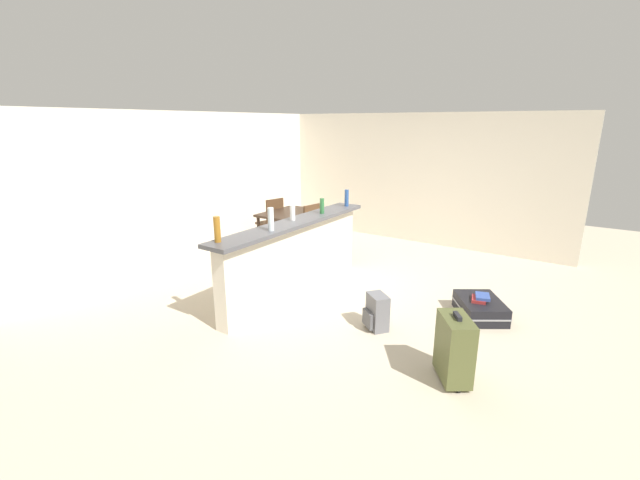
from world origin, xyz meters
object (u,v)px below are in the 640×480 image
at_px(suitcase_flat_black, 480,308).
at_px(bottle_clear, 271,219).
at_px(bottle_white, 293,213).
at_px(bottle_blue, 347,198).
at_px(dining_chair_near_partition, 316,229).
at_px(dining_table, 290,217).
at_px(suitcase_upright_olive, 454,348).
at_px(bottle_amber, 217,229).
at_px(bottle_green, 322,206).
at_px(backpack_grey, 377,312).
at_px(dining_chair_far_side, 272,220).
at_px(book_stack, 481,298).

bearing_deg(suitcase_flat_black, bottle_clear, 119.25).
bearing_deg(bottle_white, bottle_blue, -4.61).
bearing_deg(dining_chair_near_partition, bottle_blue, -108.51).
height_order(dining_table, suitcase_upright_olive, dining_table).
distance_m(bottle_amber, bottle_green, 1.90).
relative_size(bottle_green, dining_chair_near_partition, 0.24).
distance_m(bottle_blue, dining_table, 1.47).
relative_size(dining_table, backpack_grey, 2.62).
relative_size(bottle_blue, dining_chair_far_side, 0.28).
xyz_separation_m(bottle_green, suitcase_upright_olive, (-1.44, -2.41, -0.82)).
distance_m(bottle_green, suitcase_upright_olive, 2.93).
xyz_separation_m(bottle_green, dining_chair_near_partition, (0.93, 0.74, -0.64)).
distance_m(dining_chair_near_partition, book_stack, 3.17).
bearing_deg(bottle_clear, dining_table, 32.78).
distance_m(dining_chair_far_side, suitcase_upright_olive, 4.93).
bearing_deg(suitcase_upright_olive, bottle_blue, 48.60).
height_order(dining_table, backpack_grey, dining_table).
distance_m(bottle_clear, dining_chair_near_partition, 2.34).
xyz_separation_m(suitcase_flat_black, backpack_grey, (-1.00, 0.92, 0.09)).
height_order(bottle_green, suitcase_flat_black, bottle_green).
bearing_deg(suitcase_upright_olive, bottle_green, 59.22).
bearing_deg(bottle_amber, dining_table, 23.04).
xyz_separation_m(bottle_clear, dining_table, (2.13, 1.37, -0.54)).
height_order(bottle_blue, book_stack, bottle_blue).
bearing_deg(bottle_blue, backpack_grey, -139.58).
xyz_separation_m(bottle_blue, suitcase_upright_olive, (-2.11, -2.40, -0.84)).
bearing_deg(dining_table, suitcase_upright_olive, -122.49).
height_order(bottle_green, dining_chair_near_partition, bottle_green).
height_order(dining_table, dining_chair_near_partition, dining_chair_near_partition).
distance_m(bottle_clear, dining_chair_far_side, 2.99).
bearing_deg(suitcase_flat_black, suitcase_upright_olive, -175.46).
xyz_separation_m(bottle_clear, bottle_white, (0.59, 0.12, -0.04)).
relative_size(bottle_blue, dining_table, 0.24).
bearing_deg(bottle_white, suitcase_upright_olive, -108.79).
bearing_deg(book_stack, bottle_blue, 74.60).
bearing_deg(dining_table, bottle_amber, -156.96).
bearing_deg(backpack_grey, suitcase_upright_olive, -116.50).
distance_m(bottle_white, backpack_grey, 1.77).
relative_size(bottle_white, suitcase_upright_olive, 0.30).
distance_m(dining_chair_far_side, book_stack, 4.27).
bearing_deg(suitcase_upright_olive, suitcase_flat_black, 4.54).
relative_size(bottle_amber, book_stack, 1.05).
xyz_separation_m(dining_table, backpack_grey, (-1.87, -2.71, -0.44)).
height_order(dining_chair_far_side, suitcase_flat_black, dining_chair_far_side).
bearing_deg(book_stack, dining_table, 76.06).
relative_size(suitcase_flat_black, suitcase_upright_olive, 1.30).
height_order(bottle_amber, dining_chair_far_side, bottle_amber).
bearing_deg(bottle_blue, dining_chair_far_side, 78.98).
xyz_separation_m(bottle_amber, dining_chair_far_side, (2.93, 1.72, -0.67)).
xyz_separation_m(dining_table, dining_chair_near_partition, (-0.02, -0.59, -0.13)).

